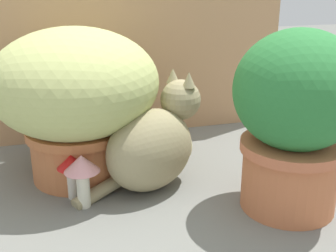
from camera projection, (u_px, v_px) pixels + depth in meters
ground_plane at (105, 198)px, 1.13m from camera, size 6.00×6.00×0.00m
cardboard_backdrop at (118, 14)px, 1.43m from camera, size 1.17×0.03×0.84m
grass_planter at (75, 94)px, 1.17m from camera, size 0.45×0.45×0.42m
leafy_planter at (296, 115)px, 1.01m from camera, size 0.30×0.30×0.44m
cat at (155, 144)px, 1.16m from camera, size 0.39×0.27×0.32m
mushroom_ornament_red at (72, 167)px, 1.10m from camera, size 0.08×0.08×0.12m
mushroom_ornament_pink at (82, 170)px, 1.06m from camera, size 0.09×0.09×0.14m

